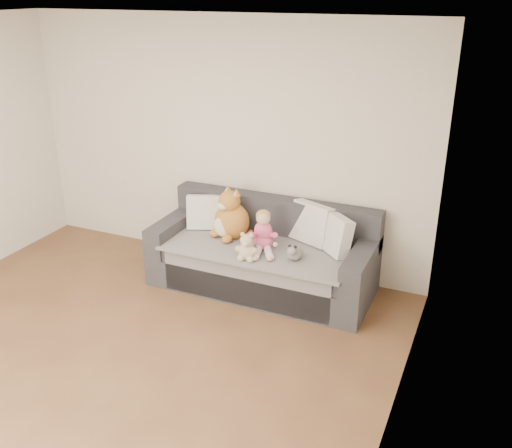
{
  "coord_description": "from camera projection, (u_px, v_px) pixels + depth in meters",
  "views": [
    {
      "loc": [
        2.68,
        -2.68,
        2.84
      ],
      "look_at": [
        0.67,
        1.87,
        0.75
      ],
      "focal_mm": 40.0,
      "sensor_mm": 36.0,
      "label": 1
    }
  ],
  "objects": [
    {
      "name": "room_shell",
      "position": [
        94.0,
        211.0,
        4.21
      ],
      "size": [
        5.0,
        5.0,
        5.0
      ],
      "color": "brown",
      "rests_on": "ground"
    },
    {
      "name": "sofa",
      "position": [
        264.0,
        258.0,
        5.72
      ],
      "size": [
        2.2,
        0.94,
        0.85
      ],
      "color": "#2C2C31",
      "rests_on": "ground"
    },
    {
      "name": "cushion_left",
      "position": [
        206.0,
        212.0,
        5.95
      ],
      "size": [
        0.42,
        0.31,
        0.37
      ],
      "rotation": [
        0.0,
        0.0,
        0.39
      ],
      "color": "beige",
      "rests_on": "sofa"
    },
    {
      "name": "cushion_right_back",
      "position": [
        312.0,
        223.0,
        5.61
      ],
      "size": [
        0.47,
        0.34,
        0.41
      ],
      "rotation": [
        0.0,
        0.0,
        -0.38
      ],
      "color": "beige",
      "rests_on": "sofa"
    },
    {
      "name": "cushion_right_front",
      "position": [
        335.0,
        234.0,
        5.4
      ],
      "size": [
        0.43,
        0.41,
        0.39
      ],
      "rotation": [
        0.0,
        0.0,
        -0.74
      ],
      "color": "beige",
      "rests_on": "sofa"
    },
    {
      "name": "toddler",
      "position": [
        263.0,
        234.0,
        5.46
      ],
      "size": [
        0.3,
        0.41,
        0.4
      ],
      "rotation": [
        0.0,
        0.0,
        0.38
      ],
      "color": "#F05491",
      "rests_on": "sofa"
    },
    {
      "name": "plush_cat",
      "position": [
        231.0,
        218.0,
        5.73
      ],
      "size": [
        0.42,
        0.39,
        0.55
      ],
      "rotation": [
        0.0,
        0.0,
        -0.43
      ],
      "color": "#A26524",
      "rests_on": "sofa"
    },
    {
      "name": "teddy_bear",
      "position": [
        247.0,
        249.0,
        5.28
      ],
      "size": [
        0.22,
        0.16,
        0.27
      ],
      "rotation": [
        0.0,
        0.0,
        0.11
      ],
      "color": "tan",
      "rests_on": "sofa"
    },
    {
      "name": "plush_cow",
      "position": [
        294.0,
        253.0,
        5.28
      ],
      "size": [
        0.15,
        0.22,
        0.18
      ],
      "rotation": [
        0.0,
        0.0,
        0.01
      ],
      "color": "white",
      "rests_on": "sofa"
    },
    {
      "name": "sippy_cup",
      "position": [
        252.0,
        247.0,
        5.42
      ],
      "size": [
        0.11,
        0.07,
        0.12
      ],
      "rotation": [
        0.0,
        0.0,
        -0.06
      ],
      "color": "#6F3A9F",
      "rests_on": "sofa"
    }
  ]
}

